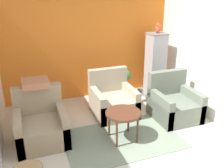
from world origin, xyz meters
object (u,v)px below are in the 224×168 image
at_px(birdcage, 155,68).
at_px(armchair_middle, 113,101).
at_px(armchair_left, 41,126).
at_px(potted_plant, 125,83).
at_px(parrot, 158,28).
at_px(armchair_right, 174,105).
at_px(coffee_table, 123,115).

bearing_deg(birdcage, armchair_middle, -155.21).
xyz_separation_m(armchair_left, armchair_middle, (1.46, 0.48, 0.00)).
distance_m(birdcage, potted_plant, 0.79).
distance_m(armchair_middle, parrot, 1.93).
xyz_separation_m(armchair_right, potted_plant, (-0.50, 1.28, 0.07)).
bearing_deg(armchair_middle, armchair_right, -27.52).
bearing_deg(armchair_left, armchair_middle, 18.24).
bearing_deg(coffee_table, armchair_middle, 79.84).
relative_size(armchair_right, birdcage, 0.60).
relative_size(coffee_table, potted_plant, 0.88).
xyz_separation_m(armchair_middle, parrot, (1.28, 0.59, 1.31)).
height_order(armchair_middle, birdcage, birdcage).
distance_m(armchair_left, parrot, 3.23).
height_order(coffee_table, birdcage, birdcage).
xyz_separation_m(armchair_left, parrot, (2.74, 1.08, 1.31)).
bearing_deg(parrot, potted_plant, 169.77).
bearing_deg(armchair_middle, potted_plant, 51.36).
height_order(coffee_table, armchair_right, armchair_right).
relative_size(coffee_table, parrot, 2.59).
bearing_deg(birdcage, parrot, 90.00).
distance_m(coffee_table, potted_plant, 1.81).
bearing_deg(parrot, armchair_middle, -155.14).
bearing_deg(parrot, coffee_table, -133.56).
xyz_separation_m(coffee_table, potted_plant, (0.74, 1.65, -0.11)).
height_order(armchair_left, armchair_middle, same).
xyz_separation_m(armchair_right, birdcage, (0.20, 1.15, 0.40)).
height_order(armchair_left, birdcage, birdcage).
height_order(armchair_right, armchair_middle, same).
xyz_separation_m(coffee_table, armchair_left, (-1.29, 0.45, -0.19)).
relative_size(birdcage, parrot, 6.53).
bearing_deg(birdcage, armchair_right, -100.07).
height_order(armchair_right, birdcage, birdcage).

